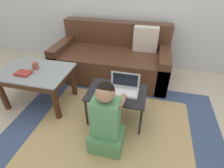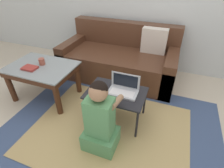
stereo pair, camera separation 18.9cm
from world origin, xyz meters
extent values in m
plane|color=beige|center=(0.00, 0.00, 0.00)|extent=(16.00, 16.00, 0.00)
cube|color=#3D517A|center=(0.13, -0.08, 0.00)|extent=(2.32, 1.81, 0.01)
cube|color=tan|center=(0.13, -0.08, 0.01)|extent=(1.67, 1.30, 0.00)
cube|color=#4C2D1E|center=(-0.16, 1.05, 0.21)|extent=(1.72, 0.87, 0.41)
cube|color=#4C2D1E|center=(-0.16, 1.39, 0.60)|extent=(1.72, 0.19, 0.37)
cube|color=#4C2D1E|center=(-0.94, 1.05, 0.26)|extent=(0.16, 0.87, 0.51)
cube|color=#4C2D1E|center=(0.62, 1.05, 0.26)|extent=(0.16, 0.87, 0.51)
cube|color=beige|center=(0.32, 1.23, 0.59)|extent=(0.36, 0.14, 0.36)
cube|color=gray|center=(-0.89, 0.19, 0.46)|extent=(0.82, 0.58, 0.02)
cube|color=#422314|center=(-0.89, 0.19, 0.42)|extent=(0.79, 0.56, 0.07)
cylinder|color=#422314|center=(-1.24, -0.04, 0.23)|extent=(0.07, 0.07, 0.45)
cylinder|color=#422314|center=(-0.53, -0.04, 0.23)|extent=(0.07, 0.07, 0.45)
cylinder|color=#422314|center=(-1.24, 0.42, 0.23)|extent=(0.07, 0.07, 0.45)
cylinder|color=#422314|center=(-0.53, 0.42, 0.23)|extent=(0.07, 0.07, 0.45)
cube|color=black|center=(0.13, 0.12, 0.37)|extent=(0.63, 0.43, 0.02)
cylinder|color=black|center=(-0.16, -0.07, 0.18)|extent=(0.02, 0.02, 0.37)
cylinder|color=black|center=(0.42, -0.07, 0.18)|extent=(0.02, 0.02, 0.37)
cylinder|color=black|center=(-0.16, 0.31, 0.18)|extent=(0.02, 0.02, 0.37)
cylinder|color=black|center=(0.42, 0.31, 0.18)|extent=(0.02, 0.02, 0.37)
cube|color=#B7BCC6|center=(0.20, 0.13, 0.39)|extent=(0.31, 0.18, 0.02)
cube|color=silver|center=(0.20, 0.11, 0.40)|extent=(0.26, 0.11, 0.00)
cube|color=#B7BCC6|center=(0.20, 0.22, 0.49)|extent=(0.31, 0.01, 0.18)
cube|color=black|center=(0.20, 0.21, 0.49)|extent=(0.27, 0.00, 0.14)
ellipsoid|color=silver|center=(0.00, 0.10, 0.40)|extent=(0.06, 0.09, 0.04)
cube|color=#518E5B|center=(0.12, -0.29, 0.10)|extent=(0.32, 0.27, 0.20)
cube|color=#518E5B|center=(0.12, -0.29, 0.39)|extent=(0.24, 0.17, 0.39)
sphere|color=#9E7556|center=(0.12, -0.29, 0.67)|extent=(0.16, 0.16, 0.16)
sphere|color=black|center=(0.12, -0.28, 0.69)|extent=(0.15, 0.15, 0.15)
cylinder|color=#9E7556|center=(0.01, -0.16, 0.50)|extent=(0.06, 0.28, 0.14)
cylinder|color=#9E7556|center=(0.23, -0.16, 0.50)|extent=(0.06, 0.28, 0.14)
cylinder|color=#994C3D|center=(-0.90, 0.23, 0.51)|extent=(0.07, 0.07, 0.08)
cube|color=#99332D|center=(-0.96, 0.08, 0.48)|extent=(0.17, 0.12, 0.03)
camera|label=1|loc=(0.43, -1.35, 1.51)|focal=28.00mm
camera|label=2|loc=(0.61, -1.29, 1.51)|focal=28.00mm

